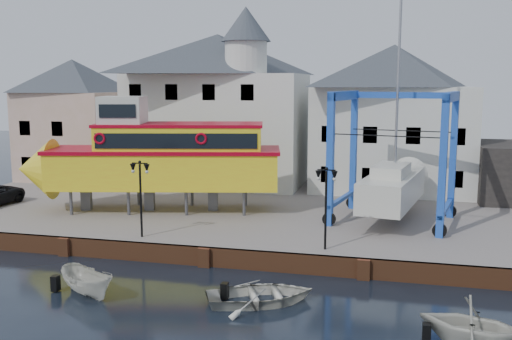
# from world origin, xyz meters

# --- Properties ---
(ground) EXTENTS (140.00, 140.00, 0.00)m
(ground) POSITION_xyz_m (0.00, 0.00, 0.00)
(ground) COLOR black
(ground) RESTS_ON ground
(hardstanding) EXTENTS (44.00, 22.00, 1.00)m
(hardstanding) POSITION_xyz_m (0.00, 11.00, 0.50)
(hardstanding) COLOR slate
(hardstanding) RESTS_ON ground
(quay_wall) EXTENTS (44.00, 0.47, 1.00)m
(quay_wall) POSITION_xyz_m (-0.00, 0.10, 0.50)
(quay_wall) COLOR brown
(quay_wall) RESTS_ON ground
(building_pink) EXTENTS (8.00, 7.00, 10.30)m
(building_pink) POSITION_xyz_m (-18.00, 18.00, 6.15)
(building_pink) COLOR tan
(building_pink) RESTS_ON hardstanding
(building_white_main) EXTENTS (14.00, 8.30, 14.00)m
(building_white_main) POSITION_xyz_m (-4.87, 18.39, 7.34)
(building_white_main) COLOR silver
(building_white_main) RESTS_ON hardstanding
(building_white_right) EXTENTS (12.00, 8.00, 11.20)m
(building_white_right) POSITION_xyz_m (9.00, 19.00, 6.60)
(building_white_right) COLOR silver
(building_white_right) RESTS_ON hardstanding
(lamp_post_left) EXTENTS (1.12, 0.32, 4.20)m
(lamp_post_left) POSITION_xyz_m (-4.00, 1.20, 4.17)
(lamp_post_left) COLOR black
(lamp_post_left) RESTS_ON hardstanding
(lamp_post_right) EXTENTS (1.12, 0.32, 4.20)m
(lamp_post_right) POSITION_xyz_m (6.00, 1.20, 4.17)
(lamp_post_right) COLOR black
(lamp_post_right) RESTS_ON hardstanding
(tour_boat) EXTENTS (17.58, 7.74, 7.45)m
(tour_boat) POSITION_xyz_m (-6.27, 7.43, 4.51)
(tour_boat) COLOR #59595E
(tour_boat) RESTS_ON hardstanding
(travel_lift) EXTENTS (7.92, 10.24, 15.02)m
(travel_lift) POSITION_xyz_m (9.37, 8.90, 3.50)
(travel_lift) COLOR #184FAE
(travel_lift) RESTS_ON hardstanding
(motorboat_a) EXTENTS (3.74, 2.98, 1.38)m
(motorboat_a) POSITION_xyz_m (-3.78, -4.94, 0.00)
(motorboat_a) COLOR beige
(motorboat_a) RESTS_ON ground
(motorboat_b) EXTENTS (5.57, 4.93, 0.96)m
(motorboat_b) POSITION_xyz_m (3.89, -4.04, 0.00)
(motorboat_b) COLOR beige
(motorboat_b) RESTS_ON ground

